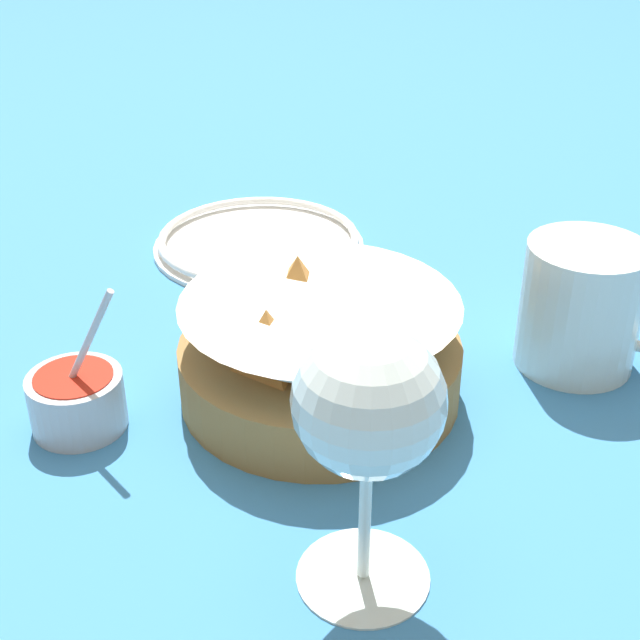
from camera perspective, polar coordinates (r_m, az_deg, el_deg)
name	(u,v)px	position (r m, az deg, el deg)	size (l,w,h in m)	color
ground_plane	(297,361)	(0.71, -1.50, -2.64)	(4.00, 4.00, 0.00)	teal
food_basket	(318,352)	(0.65, -0.12, -2.09)	(0.21, 0.21, 0.09)	olive
sauce_cup	(77,398)	(0.65, -15.30, -4.86)	(0.07, 0.07, 0.12)	#B7B7BC
wine_glass	(368,411)	(0.45, 3.12, -5.83)	(0.08, 0.08, 0.16)	silver
beer_mug	(582,311)	(0.71, 16.42, 0.59)	(0.13, 0.09, 0.10)	silver
side_plate	(259,241)	(0.89, -3.93, 5.06)	(0.21, 0.21, 0.01)	white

